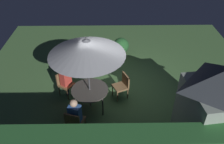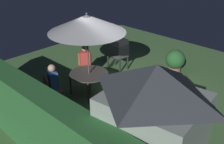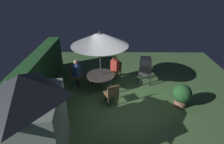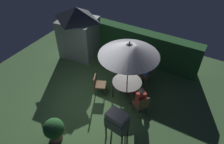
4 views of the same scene
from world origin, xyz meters
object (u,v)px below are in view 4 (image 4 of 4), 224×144
(patio_umbrella, at_px, (129,49))
(person_in_blue, at_px, (146,69))
(garden_shed, at_px, (79,32))
(patio_table, at_px, (127,83))
(chair_near_shed, at_px, (141,104))
(bbq_grill, at_px, (117,121))
(chair_toward_hedge, at_px, (98,83))
(chair_far_side, at_px, (146,72))
(potted_plant_by_shed, at_px, (54,129))
(person_in_red, at_px, (141,98))

(patio_umbrella, relative_size, person_in_blue, 2.08)
(garden_shed, xyz_separation_m, patio_table, (3.48, -1.49, -0.66))
(chair_near_shed, height_order, person_in_blue, person_in_blue)
(patio_umbrella, bearing_deg, patio_table, -90.00)
(bbq_grill, bearing_deg, chair_toward_hedge, 138.91)
(chair_toward_hedge, distance_m, person_in_blue, 2.16)
(person_in_blue, bearing_deg, chair_far_side, 72.08)
(potted_plant_by_shed, bearing_deg, chair_toward_hedge, 88.47)
(patio_umbrella, distance_m, chair_near_shed, 2.11)
(person_in_red, bearing_deg, patio_umbrella, 145.14)
(chair_near_shed, xyz_separation_m, potted_plant_by_shed, (-2.10, -2.46, -0.01))
(patio_table, bearing_deg, chair_toward_hedge, -155.82)
(garden_shed, relative_size, potted_plant_by_shed, 2.81)
(patio_umbrella, bearing_deg, potted_plant_by_shed, -110.49)
(chair_far_side, xyz_separation_m, person_in_blue, (-0.03, -0.08, 0.26))
(patio_umbrella, bearing_deg, chair_far_side, 72.08)
(bbq_grill, bearing_deg, person_in_blue, 94.99)
(bbq_grill, distance_m, chair_toward_hedge, 2.30)
(patio_table, relative_size, potted_plant_by_shed, 1.30)
(garden_shed, distance_m, patio_table, 3.84)
(chair_near_shed, distance_m, person_in_blue, 1.85)
(chair_toward_hedge, bearing_deg, garden_shed, 140.24)
(chair_toward_hedge, distance_m, potted_plant_by_shed, 2.62)
(garden_shed, distance_m, chair_far_side, 3.95)
(patio_table, bearing_deg, patio_umbrella, 90.00)
(potted_plant_by_shed, relative_size, person_in_red, 0.73)
(bbq_grill, relative_size, chair_near_shed, 1.33)
(person_in_blue, bearing_deg, garden_shed, 173.95)
(garden_shed, height_order, potted_plant_by_shed, garden_shed)
(bbq_grill, xyz_separation_m, chair_near_shed, (0.31, 1.33, -0.33))
(patio_table, relative_size, chair_far_side, 1.34)
(patio_umbrella, xyz_separation_m, chair_near_shed, (0.93, -0.65, -1.78))
(patio_umbrella, bearing_deg, bbq_grill, -72.63)
(chair_toward_hedge, bearing_deg, patio_table, 24.18)
(garden_shed, xyz_separation_m, chair_far_side, (3.86, -0.32, -0.80))
(garden_shed, relative_size, chair_toward_hedge, 2.89)
(bbq_grill, bearing_deg, potted_plant_by_shed, -147.76)
(chair_near_shed, bearing_deg, chair_far_side, 106.98)
(garden_shed, bearing_deg, potted_plant_by_shed, -63.29)
(chair_toward_hedge, bearing_deg, bbq_grill, -41.09)
(patio_table, relative_size, person_in_blue, 0.96)
(garden_shed, height_order, chair_toward_hedge, garden_shed)
(patio_table, height_order, person_in_blue, person_in_blue)
(patio_table, distance_m, patio_umbrella, 1.63)
(patio_umbrella, height_order, person_in_red, patio_umbrella)
(chair_toward_hedge, xyz_separation_m, person_in_blue, (1.44, 1.58, 0.26))
(garden_shed, relative_size, person_in_red, 2.06)
(garden_shed, distance_m, chair_toward_hedge, 3.21)
(bbq_grill, relative_size, chair_far_side, 1.33)
(bbq_grill, xyz_separation_m, potted_plant_by_shed, (-1.78, -1.12, -0.33))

